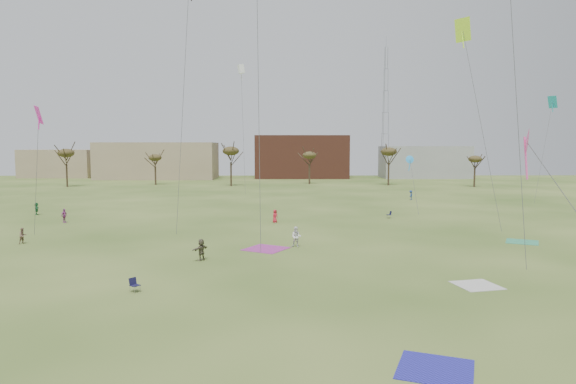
{
  "coord_description": "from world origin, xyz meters",
  "views": [
    {
      "loc": [
        -0.42,
        -26.05,
        8.93
      ],
      "look_at": [
        0.0,
        12.0,
        5.5
      ],
      "focal_mm": 31.6,
      "sensor_mm": 36.0,
      "label": 1
    }
  ],
  "objects": [
    {
      "name": "ground",
      "position": [
        0.0,
        0.0,
        0.0
      ],
      "size": [
        260.0,
        260.0,
        0.0
      ],
      "primitive_type": "plane",
      "color": "#314F18",
      "rests_on": "ground"
    },
    {
      "name": "spectator_fore_b",
      "position": [
        -24.36,
        20.27,
        0.73
      ],
      "size": [
        0.85,
        0.9,
        1.47
      ],
      "primitive_type": "imported",
      "rotation": [
        0.0,
        0.0,
        1.01
      ],
      "color": "#785B4C",
      "rests_on": "ground"
    },
    {
      "name": "spectator_fore_c",
      "position": [
        -6.8,
        13.14,
        0.86
      ],
      "size": [
        1.34,
        1.59,
        1.72
      ],
      "primitive_type": "imported",
      "rotation": [
        0.0,
        0.0,
        4.09
      ],
      "color": "brown",
      "rests_on": "ground"
    },
    {
      "name": "spectator_mid_d",
      "position": [
        -26.08,
        33.2,
        0.82
      ],
      "size": [
        0.66,
        1.04,
        1.64
      ],
      "primitive_type": "imported",
      "rotation": [
        0.0,
        0.0,
        1.27
      ],
      "color": "#A44497",
      "rests_on": "ground"
    },
    {
      "name": "spectator_mid_e",
      "position": [
        0.81,
        18.42,
        0.91
      ],
      "size": [
        0.99,
        0.83,
        1.82
      ],
      "primitive_type": "imported",
      "rotation": [
        0.0,
        0.0,
        6.12
      ],
      "color": "white",
      "rests_on": "ground"
    },
    {
      "name": "flyer_far_a",
      "position": [
        -32.63,
        40.1,
        0.8
      ],
      "size": [
        1.02,
        1.56,
        1.61
      ],
      "primitive_type": "imported",
      "rotation": [
        0.0,
        0.0,
        1.98
      ],
      "color": "#216538",
      "rests_on": "ground"
    },
    {
      "name": "flyer_far_b",
      "position": [
        -1.3,
        32.91,
        0.77
      ],
      "size": [
        0.87,
        0.89,
        1.55
      ],
      "primitive_type": "imported",
      "rotation": [
        0.0,
        0.0,
        0.84
      ],
      "color": "red",
      "rests_on": "ground"
    },
    {
      "name": "flyer_far_c",
      "position": [
        21.07,
        58.0,
        0.8
      ],
      "size": [
        1.0,
        1.19,
        1.61
      ],
      "primitive_type": "imported",
      "rotation": [
        0.0,
        0.0,
        4.25
      ],
      "color": "navy",
      "rests_on": "ground"
    },
    {
      "name": "blanket_blue",
      "position": [
        5.71,
        -6.52,
        0.0
      ],
      "size": [
        3.78,
        3.78,
        0.03
      ],
      "primitive_type": "cube",
      "rotation": [
        0.0,
        0.0,
        1.19
      ],
      "color": "#24249C",
      "rests_on": "ground"
    },
    {
      "name": "blanket_cream",
      "position": [
        12.11,
        5.74,
        0.0
      ],
      "size": [
        3.1,
        3.1,
        0.03
      ],
      "primitive_type": "cube",
      "rotation": [
        0.0,
        0.0,
        0.22
      ],
      "color": "silver",
      "rests_on": "ground"
    },
    {
      "name": "blanket_plum",
      "position": [
        -1.87,
        17.57,
        0.0
      ],
      "size": [
        4.48,
        4.48,
        0.03
      ],
      "primitive_type": "cube",
      "rotation": [
        0.0,
        0.0,
        1.05
      ],
      "color": "#A2328D",
      "rests_on": "ground"
    },
    {
      "name": "blanket_olive",
      "position": [
        22.07,
        20.54,
        0.0
      ],
      "size": [
        3.73,
        3.73,
        0.03
      ],
      "primitive_type": "cube",
      "rotation": [
        0.0,
        0.0,
        1.11
      ],
      "color": "#36956A",
      "rests_on": "ground"
    },
    {
      "name": "camp_chair_left",
      "position": [
        -9.5,
        4.51,
        0.26
      ],
      "size": [
        0.74,
        0.73,
        0.87
      ],
      "rotation": [
        0.0,
        0.0,
        0.9
      ],
      "color": "#151336",
      "rests_on": "ground"
    },
    {
      "name": "camp_chair_right",
      "position": [
        12.88,
        36.49,
        0.26
      ],
      "size": [
        0.62,
        0.59,
        0.87
      ],
      "rotation": [
        0.0,
        0.0,
        4.89
      ],
      "color": "#131335",
      "rests_on": "ground"
    },
    {
      "name": "kites_aloft",
      "position": [
        -0.98,
        30.88,
        19.02
      ],
      "size": [
        64.75,
        69.21,
        23.46
      ],
      "color": "teal",
      "rests_on": "ground"
    },
    {
      "name": "tree_line",
      "position": [
        -2.85,
        79.12,
        7.09
      ],
      "size": [
        117.44,
        49.32,
        8.91
      ],
      "color": "#3A2B1E",
      "rests_on": "ground"
    },
    {
      "name": "building_tan",
      "position": [
        -35.0,
        115.0,
        5.0
      ],
      "size": [
        32.0,
        14.0,
        10.0
      ],
      "primitive_type": "cube",
      "color": "#937F60",
      "rests_on": "ground"
    },
    {
      "name": "building_brick",
      "position": [
        5.0,
        120.0,
        6.0
      ],
      "size": [
        26.0,
        16.0,
        12.0
      ],
      "primitive_type": "cube",
      "color": "brown",
      "rests_on": "ground"
    },
    {
      "name": "building_grey",
      "position": [
        40.0,
        118.0,
        4.5
      ],
      "size": [
        24.0,
        12.0,
        9.0
      ],
      "primitive_type": "cube",
      "color": "gray",
      "rests_on": "ground"
    },
    {
      "name": "building_tan_west",
      "position": [
        -65.0,
        122.0,
        4.0
      ],
      "size": [
        20.0,
        12.0,
        8.0
      ],
      "primitive_type": "cube",
      "color": "#937F60",
      "rests_on": "ground"
    },
    {
      "name": "radio_tower",
      "position": [
        30.0,
        125.0,
        19.21
      ],
      "size": [
        1.51,
        1.72,
        41.0
      ],
      "color": "#9EA3A8",
      "rests_on": "ground"
    }
  ]
}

